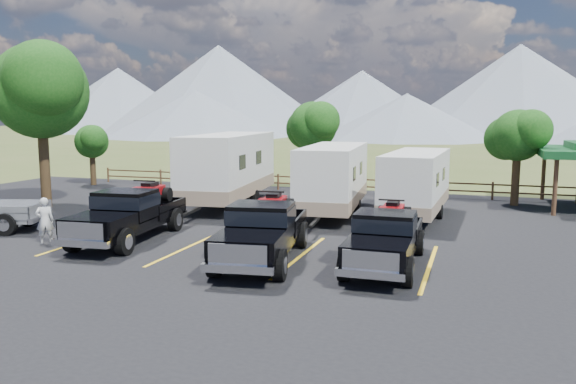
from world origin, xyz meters
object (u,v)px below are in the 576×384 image
(rig_right, at_px, (386,236))
(trailer_left, at_px, (229,168))
(trailer_right, at_px, (416,184))
(rig_center, at_px, (263,229))
(trailer_center, at_px, (333,179))
(tree_big_nw, at_px, (40,91))
(rig_left, at_px, (130,213))
(person_a, at_px, (45,220))

(rig_right, distance_m, trailer_left, 12.64)
(trailer_left, distance_m, trailer_right, 9.15)
(rig_center, bearing_deg, trailer_center, 80.81)
(tree_big_nw, height_order, rig_left, tree_big_nw)
(trailer_left, xyz_separation_m, trailer_right, (9.12, -0.63, -0.33))
(trailer_left, bearing_deg, trailer_center, -15.46)
(rig_left, bearing_deg, trailer_right, 33.20)
(rig_right, bearing_deg, person_a, -176.67)
(tree_big_nw, bearing_deg, trailer_right, 9.13)
(tree_big_nw, height_order, trailer_center, tree_big_nw)
(rig_center, bearing_deg, rig_right, -0.14)
(trailer_center, bearing_deg, rig_left, -132.99)
(tree_big_nw, distance_m, rig_center, 15.49)
(person_a, bearing_deg, trailer_right, 178.86)
(tree_big_nw, bearing_deg, trailer_center, 10.68)
(trailer_center, distance_m, trailer_right, 3.62)
(rig_center, height_order, rig_right, rig_center)
(tree_big_nw, height_order, person_a, tree_big_nw)
(rig_right, bearing_deg, rig_center, -172.61)
(rig_right, bearing_deg, tree_big_nw, 161.83)
(tree_big_nw, height_order, rig_center, tree_big_nw)
(rig_left, relative_size, rig_center, 1.00)
(tree_big_nw, xyz_separation_m, rig_right, (17.28, -5.29, -4.66))
(rig_right, bearing_deg, trailer_center, 113.54)
(trailer_center, xyz_separation_m, person_a, (-8.11, -8.78, -0.80))
(rig_left, bearing_deg, rig_center, -16.95)
(tree_big_nw, height_order, trailer_left, tree_big_nw)
(rig_center, xyz_separation_m, trailer_left, (-5.43, 9.25, 0.87))
(rig_left, height_order, trailer_left, trailer_left)
(rig_right, bearing_deg, trailer_right, 88.85)
(rig_left, height_order, trailer_center, trailer_center)
(trailer_left, relative_size, person_a, 6.24)
(trailer_center, xyz_separation_m, trailer_right, (3.62, 0.20, -0.11))
(tree_big_nw, bearing_deg, person_a, -48.16)
(trailer_left, xyz_separation_m, trailer_center, (5.51, -0.83, -0.22))
(rig_center, xyz_separation_m, rig_right, (3.69, 0.56, -0.08))
(rig_right, xyz_separation_m, trailer_left, (-9.12, 8.70, 0.95))
(tree_big_nw, relative_size, trailer_center, 0.88)
(trailer_left, bearing_deg, person_a, -112.00)
(tree_big_nw, relative_size, trailer_left, 0.77)
(rig_center, relative_size, trailer_center, 0.70)
(trailer_right, bearing_deg, rig_left, -138.62)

